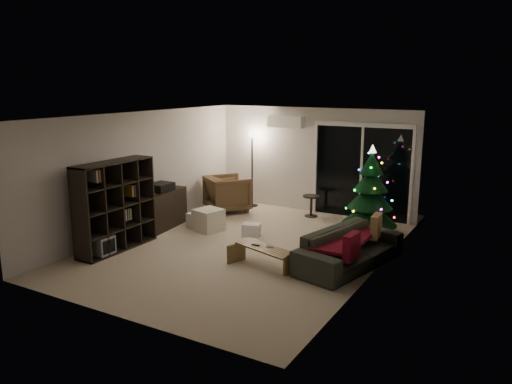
# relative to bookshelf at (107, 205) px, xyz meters

# --- Properties ---
(room) EXTENTS (6.50, 7.51, 2.60)m
(room) POSITION_rel_bookshelf_xyz_m (2.71, 2.70, 0.18)
(room) COLOR beige
(room) RESTS_ON ground
(bookshelf) EXTENTS (1.06, 1.71, 1.68)m
(bookshelf) POSITION_rel_bookshelf_xyz_m (0.00, 0.00, 0.00)
(bookshelf) COLOR black
(bookshelf) RESTS_ON floor
(media_cabinet) EXTENTS (0.64, 1.35, 0.81)m
(media_cabinet) POSITION_rel_bookshelf_xyz_m (0.00, 1.53, -0.43)
(media_cabinet) COLOR black
(media_cabinet) RESTS_ON floor
(stereo) EXTENTS (0.41, 0.49, 0.17)m
(stereo) POSITION_rel_bookshelf_xyz_m (0.00, 1.53, 0.06)
(stereo) COLOR black
(stereo) RESTS_ON media_cabinet
(armchair) EXTENTS (1.32, 1.32, 0.87)m
(armchair) POSITION_rel_bookshelf_xyz_m (0.47, 3.41, -0.40)
(armchair) COLOR brown
(armchair) RESTS_ON floor
(ottoman) EXTENTS (0.63, 0.63, 0.46)m
(ottoman) POSITION_rel_bookshelf_xyz_m (1.00, 1.84, -0.61)
(ottoman) COLOR white
(ottoman) RESTS_ON floor
(cardboard_box_a) EXTENTS (0.49, 0.41, 0.32)m
(cardboard_box_a) POSITION_rel_bookshelf_xyz_m (0.69, 1.91, -0.68)
(cardboard_box_a) COLOR white
(cardboard_box_a) RESTS_ON floor
(cardboard_box_b) EXTENTS (0.43, 0.37, 0.25)m
(cardboard_box_b) POSITION_rel_bookshelf_xyz_m (1.97, 1.98, -0.71)
(cardboard_box_b) COLOR white
(cardboard_box_b) RESTS_ON floor
(side_table) EXTENTS (0.47, 0.47, 0.50)m
(side_table) POSITION_rel_bookshelf_xyz_m (2.43, 3.97, -0.59)
(side_table) COLOR black
(side_table) RESTS_ON floor
(floor_lamp) EXTENTS (0.30, 0.30, 1.85)m
(floor_lamp) POSITION_rel_bookshelf_xyz_m (0.72, 4.16, 0.09)
(floor_lamp) COLOR black
(floor_lamp) RESTS_ON floor
(sofa) EXTENTS (1.35, 2.34, 0.64)m
(sofa) POSITION_rel_bookshelf_xyz_m (4.30, 1.32, -0.52)
(sofa) COLOR #2F312A
(sofa) RESTS_ON floor
(sofa_throw) EXTENTS (0.69, 1.59, 0.05)m
(sofa_throw) POSITION_rel_bookshelf_xyz_m (4.20, 1.32, -0.37)
(sofa_throw) COLOR #57061A
(sofa_throw) RESTS_ON sofa
(cushion_a) EXTENTS (0.16, 0.43, 0.42)m
(cushion_a) POSITION_rel_bookshelf_xyz_m (4.55, 1.97, -0.26)
(cushion_a) COLOR olive
(cushion_a) RESTS_ON sofa
(cushion_b) EXTENTS (0.16, 0.43, 0.42)m
(cushion_b) POSITION_rel_bookshelf_xyz_m (4.55, 0.67, -0.26)
(cushion_b) COLOR #57061A
(cushion_b) RESTS_ON sofa
(coffee_table) EXTENTS (1.21, 0.73, 0.36)m
(coffee_table) POSITION_rel_bookshelf_xyz_m (3.05, 0.54, -0.66)
(coffee_table) COLOR olive
(coffee_table) RESTS_ON floor
(remote_a) EXTENTS (0.14, 0.04, 0.02)m
(remote_a) POSITION_rel_bookshelf_xyz_m (2.90, 0.54, -0.47)
(remote_a) COLOR black
(remote_a) RESTS_ON coffee_table
(remote_b) EXTENTS (0.14, 0.08, 0.02)m
(remote_b) POSITION_rel_bookshelf_xyz_m (3.15, 0.59, -0.47)
(remote_b) COLOR slate
(remote_b) RESTS_ON coffee_table
(christmas_tree) EXTENTS (1.50, 1.50, 1.86)m
(christmas_tree) POSITION_rel_bookshelf_xyz_m (4.02, 3.29, 0.09)
(christmas_tree) COLOR #0B3F1B
(christmas_tree) RESTS_ON floor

